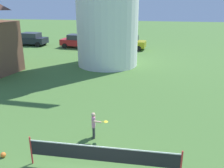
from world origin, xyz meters
TOP-DOWN VIEW (x-y plane):
  - tennis_net at (0.12, 1.83)m, footprint 5.28×0.06m
  - player_far at (-0.66, 3.90)m, footprint 0.75×0.39m
  - stray_ball at (-3.75, 2.00)m, footprint 0.20×0.20m
  - parked_car_black at (-13.38, 23.82)m, footprint 4.00×2.18m
  - parked_car_red at (-7.12, 23.24)m, footprint 4.28×2.22m
  - parked_car_mustard at (-1.16, 23.28)m, footprint 4.16×2.22m

SIDE VIEW (x-z plane):
  - stray_ball at x=-3.75m, z-range 0.00..0.20m
  - player_far at x=-0.66m, z-range 0.08..1.27m
  - tennis_net at x=0.12m, z-range 0.14..1.24m
  - parked_car_black at x=-13.38m, z-range 0.03..1.59m
  - parked_car_mustard at x=-1.16m, z-range 0.03..1.59m
  - parked_car_red at x=-7.12m, z-range 0.03..1.59m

